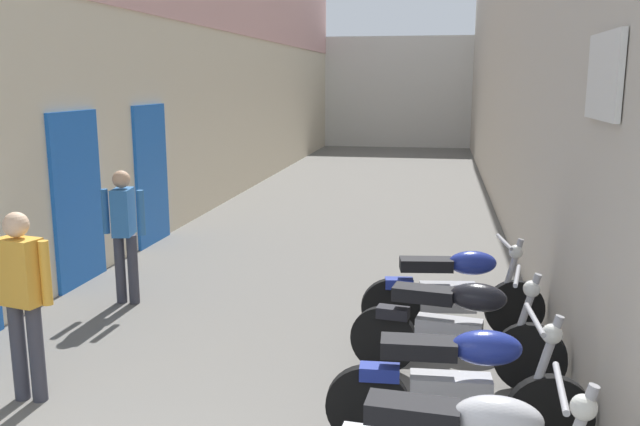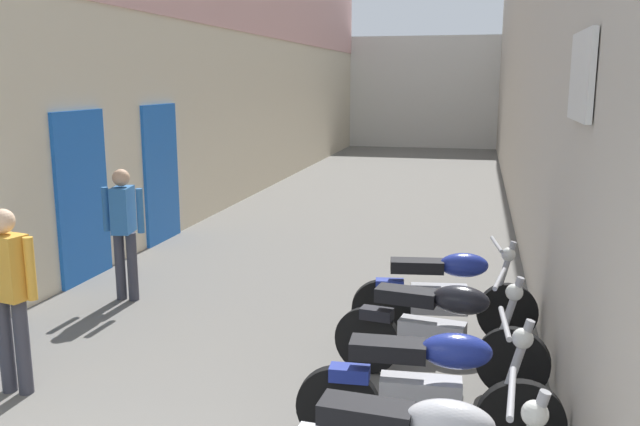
% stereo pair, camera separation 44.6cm
% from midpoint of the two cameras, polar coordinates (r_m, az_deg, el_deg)
% --- Properties ---
extents(ground_plane, '(40.02, 40.02, 0.00)m').
position_cam_midpoint_polar(ground_plane, '(12.33, 4.21, -0.70)').
color(ground_plane, '#66635E').
extents(building_left, '(0.45, 24.02, 6.38)m').
position_cam_midpoint_polar(building_left, '(14.70, -6.34, 13.81)').
color(building_left, beige).
rests_on(building_left, ground).
extents(building_right, '(0.45, 24.02, 6.99)m').
position_cam_midpoint_polar(building_right, '(13.98, 18.54, 14.58)').
color(building_right, beige).
rests_on(building_right, ground).
extents(building_far_end, '(8.64, 2.00, 4.22)m').
position_cam_midpoint_polar(building_far_end, '(26.99, 9.49, 10.23)').
color(building_far_end, silver).
rests_on(building_far_end, ground).
extents(motorcycle_second, '(1.85, 0.58, 1.04)m').
position_cam_midpoint_polar(motorcycle_second, '(4.80, 12.13, -14.50)').
color(motorcycle_second, black).
rests_on(motorcycle_second, ground).
extents(motorcycle_third, '(1.84, 0.58, 1.04)m').
position_cam_midpoint_polar(motorcycle_third, '(5.83, 12.42, -9.74)').
color(motorcycle_third, black).
rests_on(motorcycle_third, ground).
extents(motorcycle_fourth, '(1.84, 0.58, 1.04)m').
position_cam_midpoint_polar(motorcycle_fourth, '(6.81, 12.60, -6.64)').
color(motorcycle_fourth, black).
rests_on(motorcycle_fourth, ground).
extents(pedestrian_mid_alley, '(0.52, 0.27, 1.57)m').
position_cam_midpoint_polar(pedestrian_mid_alley, '(5.89, -23.28, -5.92)').
color(pedestrian_mid_alley, '#383842').
rests_on(pedestrian_mid_alley, ground).
extents(pedestrian_further_down, '(0.52, 0.37, 1.57)m').
position_cam_midpoint_polar(pedestrian_further_down, '(8.01, -15.02, -0.97)').
color(pedestrian_further_down, '#383842').
rests_on(pedestrian_further_down, ground).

